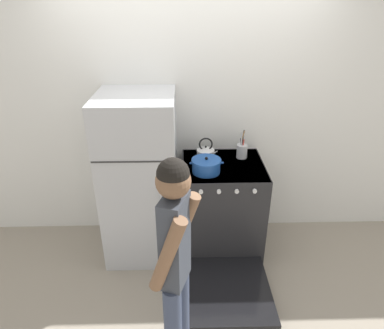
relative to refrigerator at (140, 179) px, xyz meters
The scene contains 8 objects.
ground_plane 0.99m from the refrigerator, 36.77° to the left, with size 14.00×14.00×0.00m, color gray.
wall_back 0.78m from the refrigerator, 39.03° to the left, with size 10.00×0.06×2.55m.
refrigerator is the anchor object (origin of this frame).
stove_range 0.84m from the refrigerator, ahead, with size 0.75×1.45×0.93m.
dutch_oven_pot 0.65m from the refrigerator, 12.67° to the right, with size 0.30×0.26×0.15m.
tea_kettle 0.66m from the refrigerator, 13.11° to the left, with size 0.21×0.17×0.21m.
utensil_jar 0.99m from the refrigerator, ahead, with size 0.10×0.10×0.28m.
person 1.31m from the refrigerator, 74.32° to the right, with size 0.33×0.38×1.60m.
Camera 1 is at (-0.06, -3.15, 2.34)m, focal length 32.00 mm.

